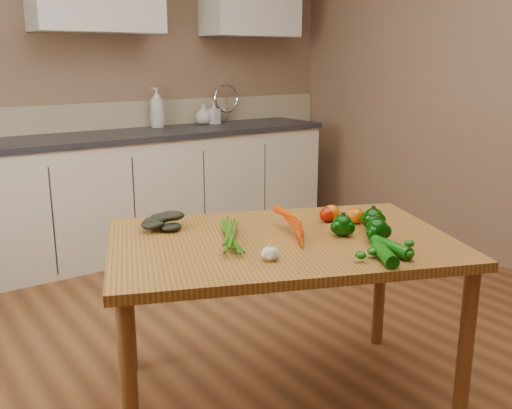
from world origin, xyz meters
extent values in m
cube|color=brown|center=(0.00, 0.00, -0.01)|extent=(4.00, 5.00, 0.02)
cube|color=#866750|center=(0.00, 2.51, 1.30)|extent=(4.00, 0.02, 2.60)
cube|color=tan|center=(0.00, 2.48, 0.55)|extent=(3.98, 0.03, 1.10)
cube|color=beige|center=(0.20, 2.19, 0.43)|extent=(2.80, 0.60, 0.86)
cube|color=#2B2C31|center=(0.20, 2.19, 0.88)|extent=(2.84, 0.64, 0.04)
cube|color=#99999E|center=(0.98, 2.19, 0.84)|extent=(0.55, 0.42, 0.10)
cylinder|color=silver|center=(0.98, 2.37, 1.02)|extent=(0.02, 0.02, 0.24)
cube|color=#A06C2E|center=(-0.26, -0.02, 0.71)|extent=(1.59, 1.32, 0.04)
cylinder|color=brown|center=(-0.97, -0.14, 0.34)|extent=(0.06, 0.06, 0.69)
cylinder|color=brown|center=(0.17, -0.61, 0.34)|extent=(0.06, 0.06, 0.69)
cylinder|color=brown|center=(-0.69, 0.56, 0.34)|extent=(0.06, 0.06, 0.69)
cylinder|color=brown|center=(0.46, 0.09, 0.34)|extent=(0.06, 0.06, 0.69)
imported|color=silver|center=(0.35, 2.37, 1.05)|extent=(0.15, 0.15, 0.31)
imported|color=silver|center=(0.84, 2.33, 0.99)|extent=(0.10, 0.10, 0.18)
imported|color=silver|center=(0.75, 2.36, 0.98)|extent=(0.18, 0.18, 0.16)
ellipsoid|color=beige|center=(-0.45, -0.20, 0.75)|extent=(0.06, 0.06, 0.05)
sphere|color=black|center=(-0.03, -0.13, 0.77)|extent=(0.09, 0.09, 0.09)
sphere|color=black|center=(0.13, -0.15, 0.77)|extent=(0.09, 0.09, 0.09)
sphere|color=black|center=(0.03, -0.26, 0.77)|extent=(0.09, 0.09, 0.09)
ellipsoid|color=#981402|center=(0.06, 0.06, 0.76)|extent=(0.07, 0.07, 0.07)
ellipsoid|color=#BD5104|center=(0.08, 0.06, 0.76)|extent=(0.08, 0.08, 0.07)
ellipsoid|color=#BD5104|center=(0.14, -0.04, 0.76)|extent=(0.08, 0.08, 0.07)
cylinder|color=#084907|center=(-0.04, -0.40, 0.75)|extent=(0.06, 0.18, 0.05)
cylinder|color=#084907|center=(-0.12, -0.44, 0.75)|extent=(0.13, 0.18, 0.05)
camera|label=1|loc=(-1.58, -1.75, 1.43)|focal=40.00mm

